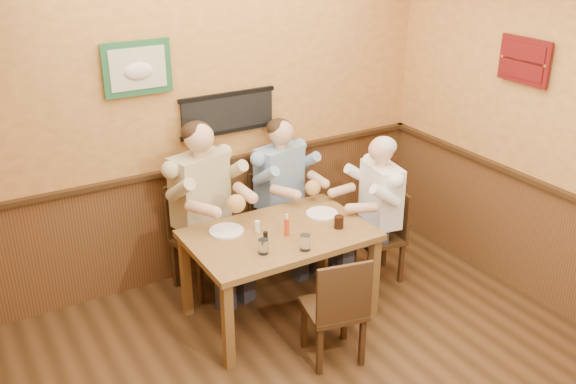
{
  "coord_description": "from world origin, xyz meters",
  "views": [
    {
      "loc": [
        -1.67,
        -2.33,
        3.04
      ],
      "look_at": [
        0.55,
        1.45,
        1.1
      ],
      "focal_mm": 40.0,
      "sensor_mm": 36.0,
      "label": 1
    }
  ],
  "objects_px": {
    "chair_back_right": "(280,218)",
    "pepper_shaker": "(265,237)",
    "water_glass_mid": "(305,243)",
    "salt_shaker": "(257,227)",
    "diner_tan_shirt": "(201,217)",
    "chair_near_side": "(333,306)",
    "hot_sauce_bottle": "(287,226)",
    "water_glass_left": "(263,247)",
    "dining_table": "(279,243)",
    "chair_back_left": "(203,238)",
    "diner_blue_polo": "(279,200)",
    "cola_tumbler": "(339,222)",
    "chair_right_end": "(379,235)",
    "diner_white_elder": "(380,217)"
  },
  "relations": [
    {
      "from": "chair_back_right",
      "to": "pepper_shaker",
      "type": "bearing_deg",
      "value": -138.18
    },
    {
      "from": "water_glass_mid",
      "to": "salt_shaker",
      "type": "distance_m",
      "value": 0.46
    },
    {
      "from": "diner_tan_shirt",
      "to": "pepper_shaker",
      "type": "bearing_deg",
      "value": -91.73
    },
    {
      "from": "chair_near_side",
      "to": "hot_sauce_bottle",
      "type": "xyz_separation_m",
      "value": [
        -0.04,
        0.59,
        0.39
      ]
    },
    {
      "from": "water_glass_left",
      "to": "pepper_shaker",
      "type": "distance_m",
      "value": 0.17
    },
    {
      "from": "dining_table",
      "to": "chair_back_left",
      "type": "xyz_separation_m",
      "value": [
        -0.35,
        0.7,
        -0.18
      ]
    },
    {
      "from": "diner_blue_polo",
      "to": "water_glass_mid",
      "type": "height_order",
      "value": "diner_blue_polo"
    },
    {
      "from": "hot_sauce_bottle",
      "to": "chair_back_right",
      "type": "bearing_deg",
      "value": 63.79
    },
    {
      "from": "salt_shaker",
      "to": "cola_tumbler",
      "type": "bearing_deg",
      "value": -23.89
    },
    {
      "from": "pepper_shaker",
      "to": "hot_sauce_bottle",
      "type": "bearing_deg",
      "value": 5.4
    },
    {
      "from": "salt_shaker",
      "to": "water_glass_left",
      "type": "bearing_deg",
      "value": -110.67
    },
    {
      "from": "dining_table",
      "to": "diner_tan_shirt",
      "type": "height_order",
      "value": "diner_tan_shirt"
    },
    {
      "from": "chair_back_left",
      "to": "chair_right_end",
      "type": "relative_size",
      "value": 1.14
    },
    {
      "from": "diner_blue_polo",
      "to": "hot_sauce_bottle",
      "type": "bearing_deg",
      "value": -129.13
    },
    {
      "from": "diner_white_elder",
      "to": "pepper_shaker",
      "type": "distance_m",
      "value": 1.24
    },
    {
      "from": "hot_sauce_bottle",
      "to": "salt_shaker",
      "type": "relative_size",
      "value": 1.7
    },
    {
      "from": "diner_tan_shirt",
      "to": "chair_right_end",
      "type": "bearing_deg",
      "value": -39.22
    },
    {
      "from": "dining_table",
      "to": "water_glass_mid",
      "type": "relative_size",
      "value": 11.61
    },
    {
      "from": "chair_near_side",
      "to": "salt_shaker",
      "type": "distance_m",
      "value": 0.86
    },
    {
      "from": "diner_tan_shirt",
      "to": "cola_tumbler",
      "type": "height_order",
      "value": "diner_tan_shirt"
    },
    {
      "from": "chair_right_end",
      "to": "diner_blue_polo",
      "type": "bearing_deg",
      "value": -130.26
    },
    {
      "from": "diner_blue_polo",
      "to": "cola_tumbler",
      "type": "bearing_deg",
      "value": -102.97
    },
    {
      "from": "diner_white_elder",
      "to": "chair_back_right",
      "type": "bearing_deg",
      "value": -130.26
    },
    {
      "from": "chair_back_left",
      "to": "cola_tumbler",
      "type": "height_order",
      "value": "chair_back_left"
    },
    {
      "from": "chair_near_side",
      "to": "pepper_shaker",
      "type": "height_order",
      "value": "chair_near_side"
    },
    {
      "from": "chair_back_left",
      "to": "cola_tumbler",
      "type": "bearing_deg",
      "value": -62.31
    },
    {
      "from": "dining_table",
      "to": "pepper_shaker",
      "type": "bearing_deg",
      "value": -151.91
    },
    {
      "from": "diner_blue_polo",
      "to": "hot_sauce_bottle",
      "type": "xyz_separation_m",
      "value": [
        -0.42,
        -0.85,
        0.21
      ]
    },
    {
      "from": "diner_tan_shirt",
      "to": "pepper_shaker",
      "type": "distance_m",
      "value": 0.82
    },
    {
      "from": "water_glass_mid",
      "to": "pepper_shaker",
      "type": "distance_m",
      "value": 0.31
    },
    {
      "from": "chair_right_end",
      "to": "chair_near_side",
      "type": "bearing_deg",
      "value": -43.62
    },
    {
      "from": "chair_back_right",
      "to": "water_glass_mid",
      "type": "bearing_deg",
      "value": -123.44
    },
    {
      "from": "chair_back_right",
      "to": "hot_sauce_bottle",
      "type": "bearing_deg",
      "value": -129.13
    },
    {
      "from": "chair_back_right",
      "to": "pepper_shaker",
      "type": "height_order",
      "value": "chair_back_right"
    },
    {
      "from": "cola_tumbler",
      "to": "hot_sauce_bottle",
      "type": "relative_size",
      "value": 0.61
    },
    {
      "from": "water_glass_mid",
      "to": "diner_tan_shirt",
      "type": "bearing_deg",
      "value": 110.15
    },
    {
      "from": "chair_back_left",
      "to": "chair_back_right",
      "type": "distance_m",
      "value": 0.8
    },
    {
      "from": "diner_white_elder",
      "to": "pepper_shaker",
      "type": "height_order",
      "value": "diner_white_elder"
    },
    {
      "from": "chair_near_side",
      "to": "hot_sauce_bottle",
      "type": "bearing_deg",
      "value": -73.62
    },
    {
      "from": "chair_right_end",
      "to": "chair_near_side",
      "type": "xyz_separation_m",
      "value": [
        -0.97,
        -0.73,
        0.02
      ]
    },
    {
      "from": "chair_right_end",
      "to": "cola_tumbler",
      "type": "bearing_deg",
      "value": -59.07
    },
    {
      "from": "chair_right_end",
      "to": "water_glass_left",
      "type": "distance_m",
      "value": 1.39
    },
    {
      "from": "salt_shaker",
      "to": "chair_back_left",
      "type": "bearing_deg",
      "value": 109.23
    },
    {
      "from": "chair_back_right",
      "to": "diner_tan_shirt",
      "type": "distance_m",
      "value": 0.84
    },
    {
      "from": "chair_back_left",
      "to": "chair_right_end",
      "type": "height_order",
      "value": "chair_back_left"
    },
    {
      "from": "dining_table",
      "to": "chair_near_side",
      "type": "xyz_separation_m",
      "value": [
        0.07,
        -0.66,
        -0.22
      ]
    },
    {
      "from": "hot_sauce_bottle",
      "to": "salt_shaker",
      "type": "bearing_deg",
      "value": 135.63
    },
    {
      "from": "chair_back_left",
      "to": "water_glass_mid",
      "type": "relative_size",
      "value": 7.86
    },
    {
      "from": "hot_sauce_bottle",
      "to": "water_glass_left",
      "type": "bearing_deg",
      "value": -151.41
    },
    {
      "from": "diner_tan_shirt",
      "to": "diner_white_elder",
      "type": "xyz_separation_m",
      "value": [
        1.39,
        -0.63,
        -0.08
      ]
    }
  ]
}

